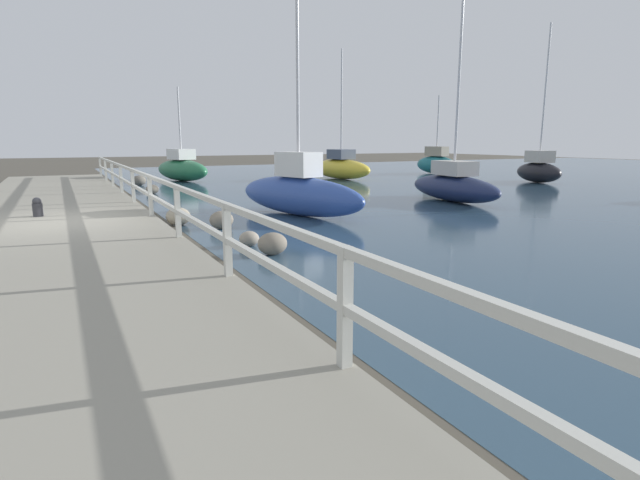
{
  "coord_description": "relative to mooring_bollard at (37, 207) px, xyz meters",
  "views": [
    {
      "loc": [
        0.15,
        -13.1,
        2.13
      ],
      "look_at": [
        5.35,
        -3.1,
        -0.11
      ],
      "focal_mm": 28.0,
      "sensor_mm": 36.0,
      "label": 1
    }
  ],
  "objects": [
    {
      "name": "sailboat_black",
      "position": [
        22.66,
        3.56,
        0.18
      ],
      "size": [
        2.11,
        3.38,
        7.84
      ],
      "rotation": [
        0.0,
        0.0,
        -0.26
      ],
      "color": "black",
      "rests_on": "water_surface"
    },
    {
      "name": "boulder_upstream",
      "position": [
        4.01,
        -2.41,
        -0.28
      ],
      "size": [
        0.59,
        0.53,
        0.44
      ],
      "color": "slate",
      "rests_on": "ground"
    },
    {
      "name": "boulder_water_edge",
      "position": [
        3.88,
        6.92,
        -0.31
      ],
      "size": [
        0.51,
        0.46,
        0.38
      ],
      "color": "slate",
      "rests_on": "ground"
    },
    {
      "name": "sailboat_yellow",
      "position": [
        14.79,
        10.45,
        0.15
      ],
      "size": [
        2.1,
        4.98,
        7.04
      ],
      "rotation": [
        0.0,
        0.0,
        0.13
      ],
      "color": "gold",
      "rests_on": "water_surface"
    },
    {
      "name": "dock_walkway",
      "position": [
        0.41,
        -1.2,
        -0.37
      ],
      "size": [
        4.48,
        36.0,
        0.26
      ],
      "color": "gray",
      "rests_on": "ground"
    },
    {
      "name": "mooring_bollard",
      "position": [
        0.0,
        0.0,
        0.0
      ],
      "size": [
        0.24,
        0.24,
        0.48
      ],
      "color": "#333338",
      "rests_on": "dock_walkway"
    },
    {
      "name": "boulder_far_strip",
      "position": [
        3.98,
        11.32,
        -0.26
      ],
      "size": [
        0.65,
        0.58,
        0.49
      ],
      "color": "#666056",
      "rests_on": "ground"
    },
    {
      "name": "sailboat_green",
      "position": [
        6.46,
        13.16,
        0.16
      ],
      "size": [
        2.7,
        4.84,
        4.91
      ],
      "rotation": [
        0.0,
        0.0,
        0.29
      ],
      "color": "#236B42",
      "rests_on": "water_surface"
    },
    {
      "name": "sailboat_blue",
      "position": [
        6.67,
        -1.22,
        0.17
      ],
      "size": [
        2.45,
        5.15,
        5.84
      ],
      "rotation": [
        0.0,
        0.0,
        0.29
      ],
      "color": "#2D4C9E",
      "rests_on": "water_surface"
    },
    {
      "name": "railing",
      "position": [
        2.55,
        -1.2,
        0.47
      ],
      "size": [
        0.1,
        32.5,
        1.04
      ],
      "color": "beige",
      "rests_on": "dock_walkway"
    },
    {
      "name": "sailboat_navy",
      "position": [
        13.01,
        -0.71,
        0.08
      ],
      "size": [
        1.86,
        4.91,
        7.47
      ],
      "rotation": [
        0.0,
        0.0,
        -0.12
      ],
      "color": "#192347",
      "rests_on": "water_surface"
    },
    {
      "name": "boulder_near_dock",
      "position": [
        3.17,
        -1.42,
        -0.27
      ],
      "size": [
        0.62,
        0.56,
        0.46
      ],
      "color": "gray",
      "rests_on": "ground"
    },
    {
      "name": "boulder_mid_strip",
      "position": [
        4.04,
        -5.66,
        -0.29
      ],
      "size": [
        0.57,
        0.51,
        0.43
      ],
      "color": "slate",
      "rests_on": "ground"
    },
    {
      "name": "sailboat_teal",
      "position": [
        22.66,
        11.57,
        0.22
      ],
      "size": [
        1.34,
        3.43,
        4.99
      ],
      "rotation": [
        0.0,
        0.0,
        0.1
      ],
      "color": "#1E707A",
      "rests_on": "water_surface"
    },
    {
      "name": "boulder_downstream",
      "position": [
        3.91,
        -4.69,
        -0.35
      ],
      "size": [
        0.42,
        0.37,
        0.31
      ],
      "color": "gray",
      "rests_on": "ground"
    },
    {
      "name": "ground_plane",
      "position": [
        0.41,
        -1.2,
        -0.5
      ],
      "size": [
        120.0,
        120.0,
        0.0
      ],
      "primitive_type": "plane",
      "color": "#4C473D"
    }
  ]
}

